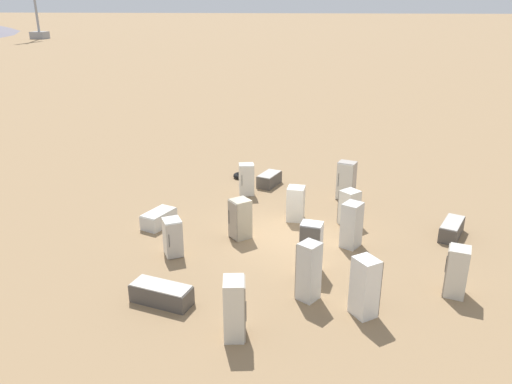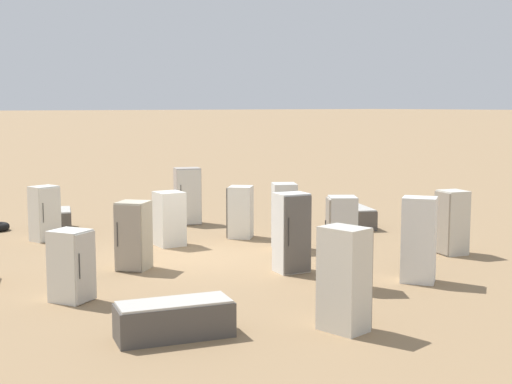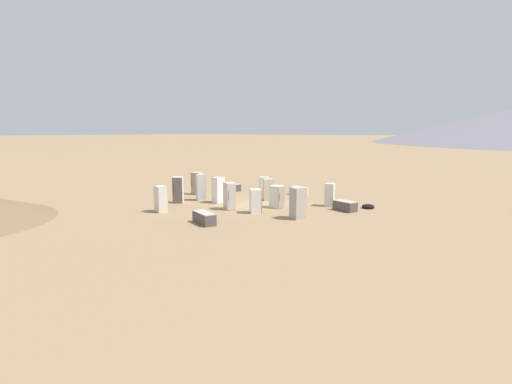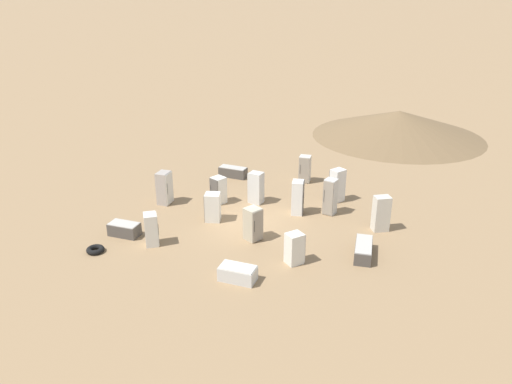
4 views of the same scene
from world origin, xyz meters
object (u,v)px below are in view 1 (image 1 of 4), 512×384
object	(u,v)px
discarded_fridge_1	(352,225)
discarded_fridge_11	(365,287)
discarded_fridge_6	(269,179)
discarded_fridge_5	(173,237)
power_pylon_0	(35,0)
discarded_fridge_14	(159,219)
scrap_tire	(241,176)
discarded_fridge_9	(161,294)
discarded_fridge_7	(456,272)
discarded_fridge_8	(452,229)
discarded_fridge_2	(296,203)
discarded_fridge_4	(247,180)
discarded_fridge_3	(311,248)
discarded_fridge_10	(349,207)
discarded_fridge_0	(240,219)
discarded_fridge_12	(235,309)
discarded_fridge_13	(346,181)
discarded_fridge_15	(308,271)

from	to	relation	value
discarded_fridge_1	discarded_fridge_11	world-z (taller)	discarded_fridge_11
discarded_fridge_6	discarded_fridge_5	bearing A→B (deg)	-88.36
power_pylon_0	discarded_fridge_14	xyz separation A→B (m)	(-109.29, -68.91, -9.20)
discarded_fridge_14	scrap_tire	world-z (taller)	discarded_fridge_14
discarded_fridge_9	discarded_fridge_14	size ratio (longest dim) A/B	1.21
discarded_fridge_7	discarded_fridge_14	world-z (taller)	discarded_fridge_7
discarded_fridge_7	discarded_fridge_11	world-z (taller)	discarded_fridge_11
discarded_fridge_9	discarded_fridge_8	bearing A→B (deg)	135.96
discarded_fridge_2	discarded_fridge_14	xyz separation A→B (m)	(-1.42, 5.56, -0.42)
discarded_fridge_14	discarded_fridge_4	bearing A→B (deg)	-106.22
discarded_fridge_3	discarded_fridge_14	world-z (taller)	discarded_fridge_3
discarded_fridge_2	scrap_tire	bearing A→B (deg)	127.03
discarded_fridge_10	discarded_fridge_11	distance (m)	6.53
discarded_fridge_1	discarded_fridge_0	bearing A→B (deg)	-153.04
discarded_fridge_12	discarded_fridge_13	world-z (taller)	discarded_fridge_13
discarded_fridge_13	scrap_tire	bearing A→B (deg)	-4.07
discarded_fridge_2	discarded_fridge_13	xyz separation A→B (m)	(2.77, -2.17, 0.17)
discarded_fridge_4	scrap_tire	bearing A→B (deg)	-88.25
discarded_fridge_9	discarded_fridge_10	xyz separation A→B (m)	(6.77, -5.87, 0.44)
discarded_fridge_8	discarded_fridge_11	xyz separation A→B (m)	(-5.88, 3.76, 0.61)
discarded_fridge_1	discarded_fridge_7	world-z (taller)	discarded_fridge_1
discarded_fridge_4	discarded_fridge_14	world-z (taller)	discarded_fridge_4
discarded_fridge_8	discarded_fridge_0	bearing A→B (deg)	31.80
discarded_fridge_4	discarded_fridge_13	size ratio (longest dim) A/B	0.86
discarded_fridge_5	discarded_fridge_12	distance (m)	5.39
discarded_fridge_7	discarded_fridge_10	world-z (taller)	discarded_fridge_7
discarded_fridge_7	discarded_fridge_11	bearing A→B (deg)	132.44
discarded_fridge_1	discarded_fridge_10	bearing A→B (deg)	119.68
discarded_fridge_2	discarded_fridge_11	world-z (taller)	discarded_fridge_11
discarded_fridge_1	discarded_fridge_15	world-z (taller)	discarded_fridge_15
discarded_fridge_13	discarded_fridge_9	bearing A→B (deg)	77.85
discarded_fridge_9	discarded_fridge_12	xyz separation A→B (m)	(-1.32, -2.53, 0.58)
discarded_fridge_5	discarded_fridge_6	xyz separation A→B (m)	(7.94, -2.60, -0.38)
discarded_fridge_5	discarded_fridge_0	bearing A→B (deg)	-170.49
discarded_fridge_5	discarded_fridge_13	bearing A→B (deg)	-163.90
discarded_fridge_5	discarded_fridge_13	size ratio (longest dim) A/B	0.77
discarded_fridge_2	discarded_fridge_0	bearing A→B (deg)	-130.39
discarded_fridge_4	discarded_fridge_14	size ratio (longest dim) A/B	0.93
discarded_fridge_12	discarded_fridge_14	xyz separation A→B (m)	(6.82, 4.45, -0.57)
discarded_fridge_11	discarded_fridge_13	bearing A→B (deg)	145.21
discarded_fridge_9	discarded_fridge_11	bearing A→B (deg)	106.43
discarded_fridge_6	discarded_fridge_15	world-z (taller)	discarded_fridge_15
discarded_fridge_4	discarded_fridge_11	world-z (taller)	discarded_fridge_11
discarded_fridge_7	discarded_fridge_11	distance (m)	3.26
power_pylon_0	discarded_fridge_5	size ratio (longest dim) A/B	21.84
discarded_fridge_1	discarded_fridge_2	world-z (taller)	discarded_fridge_1
discarded_fridge_10	discarded_fridge_2	bearing A→B (deg)	130.62
discarded_fridge_11	discarded_fridge_8	bearing A→B (deg)	110.86
discarded_fridge_4	discarded_fridge_10	world-z (taller)	discarded_fridge_4
discarded_fridge_8	discarded_fridge_5	bearing A→B (deg)	39.41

